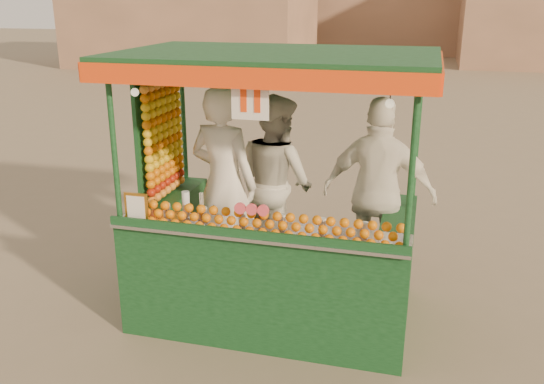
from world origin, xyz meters
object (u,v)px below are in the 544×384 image
(vendor_left, at_px, (224,184))
(vendor_middle, at_px, (276,182))
(juice_cart, at_px, (266,238))
(vendor_right, at_px, (379,194))

(vendor_left, xyz_separation_m, vendor_middle, (0.42, 0.40, -0.07))
(juice_cart, distance_m, vendor_middle, 0.72)
(vendor_left, relative_size, vendor_middle, 1.08)
(vendor_left, distance_m, vendor_right, 1.48)
(juice_cart, distance_m, vendor_left, 0.68)
(vendor_left, xyz_separation_m, vendor_right, (1.46, 0.22, -0.04))
(juice_cart, bearing_deg, vendor_right, 23.56)
(vendor_right, bearing_deg, juice_cart, 28.21)
(vendor_right, bearing_deg, vendor_middle, -5.41)
(juice_cart, height_order, vendor_right, juice_cart)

